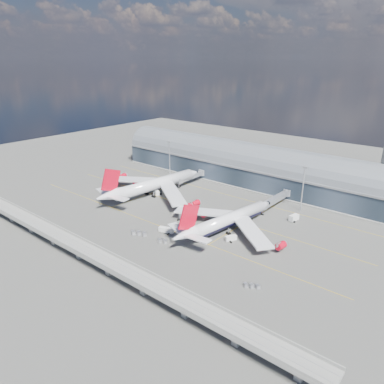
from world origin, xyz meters
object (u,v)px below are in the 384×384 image
Objects in this scene: service_truck_0 at (132,190)px; cargo_train_2 at (251,286)px; service_truck_3 at (231,238)px; airliner_right at (227,220)px; cargo_train_1 at (139,233)px; service_truck_1 at (183,218)px; floodlight_mast_right at (303,188)px; floodlight_mast_left at (170,158)px; airliner_left at (152,185)px; service_truck_5 at (157,192)px; cargo_train_0 at (162,241)px; service_truck_4 at (294,218)px; service_truck_2 at (166,230)px.

service_truck_0 is 1.08× the size of cargo_train_2.
service_truck_0 is at bearing -161.43° from service_truck_3.
airliner_right is 43.40m from cargo_train_1.
service_truck_1 is at bearing 12.73° from cargo_train_1.
cargo_train_1 is 1.31× the size of cargo_train_2.
floodlight_mast_left is at bearing 180.00° from floodlight_mast_right.
cargo_train_1 is at bearing -164.16° from service_truck_1.
floodlight_mast_left is at bearing 158.21° from airliner_right.
floodlight_mast_left is at bearing 98.57° from service_truck_0.
floodlight_mast_right is 68.02m from service_truck_1.
service_truck_1 is 32.40m from service_truck_3.
floodlight_mast_left is 96.20m from cargo_train_1.
service_truck_0 is (-13.87, -4.72, -5.35)m from airliner_left.
service_truck_3 is at bearing -31.36° from floodlight_mast_left.
cargo_train_2 is (118.05, -81.68, -12.87)m from floodlight_mast_left.
cargo_train_2 is at bearing -85.40° from service_truck_5.
cargo_train_1 is (53.40, -79.02, -12.65)m from floodlight_mast_left.
airliner_left reaches higher than cargo_train_0.
service_truck_0 reaches higher than service_truck_3.
floodlight_mast_left is at bearing -178.57° from service_truck_4.
airliner_right is at bearing -72.05° from service_truck_5.
floodlight_mast_right reaches higher than service_truck_0.
service_truck_4 reaches higher than service_truck_0.
airliner_right reaches higher than service_truck_4.
floodlight_mast_right is 3.04× the size of cargo_train_1.
floodlight_mast_left is 105.02m from service_truck_4.
cargo_train_2 is (56.52, -13.30, -0.65)m from service_truck_2.
service_truck_2 is 58.07m from cargo_train_2.
airliner_left is at bearing 62.30° from cargo_train_1.
service_truck_5 is at bearing 90.13° from service_truck_1.
floodlight_mast_left is 4.51× the size of service_truck_3.
airliner_left is at bearing -156.43° from floodlight_mast_right.
service_truck_0 is at bearing 47.30° from service_truck_2.
service_truck_3 is (29.18, 13.11, -0.09)m from service_truck_2.
service_truck_0 is at bearing 103.84° from service_truck_1.
floodlight_mast_right is at bearing 78.50° from airliner_right.
floodlight_mast_right is 19.64m from service_truck_4.
service_truck_5 is at bearing -59.41° from floodlight_mast_left.
service_truck_5 is 1.26× the size of cargo_train_0.
floodlight_mast_left is 40.39m from service_truck_5.
service_truck_1 is at bearing -130.43° from service_truck_4.
service_truck_5 is at bearing 69.90° from airliner_left.
cargo_train_0 reaches higher than cargo_train_2.
service_truck_0 reaches higher than cargo_train_1.
service_truck_4 is (44.79, 37.25, 0.04)m from service_truck_1.
service_truck_5 reaches higher than cargo_train_1.
service_truck_1 is at bearing -17.09° from airliner_left.
service_truck_2 is at bearing -99.19° from service_truck_5.
airliner_left reaches higher than service_truck_4.
cargo_train_0 is (49.11, -41.74, -5.97)m from airliner_left.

